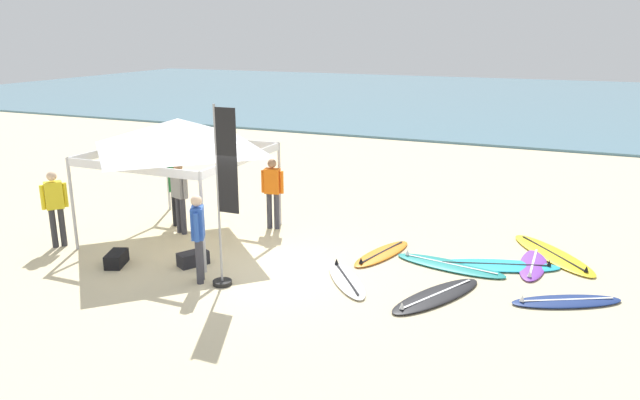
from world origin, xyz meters
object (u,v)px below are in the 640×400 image
at_px(surfboard_white, 346,280).
at_px(person_green, 173,186).
at_px(gear_bag_near_tent, 116,259).
at_px(surfboard_yellow, 553,255).
at_px(surfboard_orange, 382,254).
at_px(person_orange, 273,189).
at_px(surfboard_purple, 533,264).
at_px(surfboard_black, 436,296).
at_px(banner_flag, 224,205).
at_px(surfboard_cyan, 497,265).
at_px(canopy_tent, 178,134).
at_px(gear_bag_by_pole, 193,259).
at_px(person_grey, 180,193).
at_px(surfboard_navy, 566,301).
at_px(person_yellow, 55,204).
at_px(person_blue, 198,232).
at_px(surfboard_teal, 449,265).

height_order(surfboard_white, person_green, person_green).
bearing_deg(gear_bag_near_tent, surfboard_yellow, 26.28).
bearing_deg(surfboard_orange, person_orange, 166.59).
xyz_separation_m(surfboard_purple, person_orange, (-5.98, 0.07, 0.95)).
bearing_deg(gear_bag_near_tent, surfboard_black, 9.28).
distance_m(surfboard_purple, banner_flag, 6.35).
xyz_separation_m(surfboard_orange, banner_flag, (-2.20, -2.64, 1.54)).
bearing_deg(person_green, surfboard_cyan, 2.01).
height_order(canopy_tent, surfboard_white, canopy_tent).
height_order(surfboard_cyan, gear_bag_by_pole, gear_bag_by_pole).
bearing_deg(canopy_tent, person_grey, 141.97).
bearing_deg(surfboard_navy, person_grey, 176.63).
relative_size(surfboard_white, person_orange, 1.03).
bearing_deg(surfboard_purple, person_grey, -172.00).
relative_size(canopy_tent, banner_flag, 1.01).
bearing_deg(person_yellow, canopy_tent, 38.13).
relative_size(person_yellow, person_blue, 1.00).
bearing_deg(surfboard_orange, person_grey, -174.50).
relative_size(person_yellow, person_grey, 1.00).
bearing_deg(surfboard_cyan, surfboard_orange, -173.14).
bearing_deg(surfboard_black, surfboard_cyan, 67.11).
height_order(canopy_tent, gear_bag_by_pole, canopy_tent).
relative_size(person_grey, banner_flag, 0.50).
distance_m(surfboard_black, person_grey, 6.50).
relative_size(surfboard_orange, gear_bag_near_tent, 3.34).
height_order(canopy_tent, surfboard_orange, canopy_tent).
xyz_separation_m(surfboard_teal, person_orange, (-4.42, 0.79, 0.95)).
xyz_separation_m(surfboard_purple, surfboard_black, (-1.48, -2.26, -0.00)).
distance_m(surfboard_black, person_yellow, 8.36).
bearing_deg(surfboard_black, person_orange, 152.59).
distance_m(canopy_tent, person_green, 1.68).
bearing_deg(surfboard_purple, gear_bag_by_pole, -157.34).
distance_m(surfboard_orange, surfboard_purple, 3.08).
bearing_deg(person_yellow, surfboard_white, 5.92).
xyz_separation_m(surfboard_black, gear_bag_by_pole, (-4.92, -0.41, 0.10)).
relative_size(person_green, person_orange, 1.00).
bearing_deg(surfboard_cyan, surfboard_yellow, 46.89).
bearing_deg(person_grey, gear_bag_by_pole, -48.39).
height_order(surfboard_navy, banner_flag, banner_flag).
relative_size(surfboard_black, person_green, 1.34).
bearing_deg(person_blue, person_yellow, 174.26).
bearing_deg(surfboard_cyan, surfboard_purple, 27.64).
height_order(surfboard_teal, surfboard_white, same).
bearing_deg(surfboard_teal, person_blue, -148.55).
bearing_deg(surfboard_yellow, surfboard_white, -140.21).
relative_size(canopy_tent, surfboard_orange, 1.71).
bearing_deg(banner_flag, person_orange, 102.84).
xyz_separation_m(surfboard_white, gear_bag_near_tent, (-4.61, -1.07, 0.10)).
bearing_deg(surfboard_purple, person_blue, -150.24).
distance_m(canopy_tent, surfboard_purple, 8.07).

